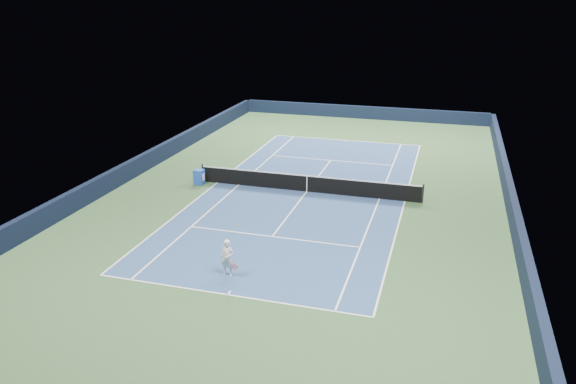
# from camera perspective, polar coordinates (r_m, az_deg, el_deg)

# --- Properties ---
(ground) EXTENTS (40.00, 40.00, 0.00)m
(ground) POSITION_cam_1_polar(r_m,az_deg,el_deg) (31.82, 1.92, 0.04)
(ground) COLOR #2E4E2A
(ground) RESTS_ON ground
(wall_far) EXTENTS (22.00, 0.35, 1.10)m
(wall_far) POSITION_cam_1_polar(r_m,az_deg,el_deg) (50.43, 7.64, 8.02)
(wall_far) COLOR black
(wall_far) RESTS_ON ground
(wall_right) EXTENTS (0.35, 40.00, 1.10)m
(wall_right) POSITION_cam_1_polar(r_m,az_deg,el_deg) (30.96, 21.72, -0.93)
(wall_right) COLOR black
(wall_right) RESTS_ON ground
(wall_left) EXTENTS (0.35, 40.00, 1.10)m
(wall_left) POSITION_cam_1_polar(r_m,az_deg,el_deg) (35.75, -15.13, 2.53)
(wall_left) COLOR black
(wall_left) RESTS_ON ground
(court_surface) EXTENTS (10.97, 23.77, 0.01)m
(court_surface) POSITION_cam_1_polar(r_m,az_deg,el_deg) (31.82, 1.92, 0.04)
(court_surface) COLOR navy
(court_surface) RESTS_ON ground
(baseline_far) EXTENTS (10.97, 0.08, 0.00)m
(baseline_far) POSITION_cam_1_polar(r_m,az_deg,el_deg) (42.93, 5.92, 5.25)
(baseline_far) COLOR white
(baseline_far) RESTS_ON ground
(baseline_near) EXTENTS (10.97, 0.08, 0.00)m
(baseline_near) POSITION_cam_1_polar(r_m,az_deg,el_deg) (21.55, -6.16, -10.34)
(baseline_near) COLOR white
(baseline_near) RESTS_ON ground
(sideline_doubles_right) EXTENTS (0.08, 23.77, 0.00)m
(sideline_doubles_right) POSITION_cam_1_polar(r_m,az_deg,el_deg) (31.01, 11.78, -0.92)
(sideline_doubles_right) COLOR white
(sideline_doubles_right) RESTS_ON ground
(sideline_doubles_left) EXTENTS (0.08, 23.77, 0.00)m
(sideline_doubles_left) POSITION_cam_1_polar(r_m,az_deg,el_deg) (33.52, -7.20, 0.95)
(sideline_doubles_left) COLOR white
(sideline_doubles_left) RESTS_ON ground
(sideline_singles_right) EXTENTS (0.08, 23.77, 0.00)m
(sideline_singles_right) POSITION_cam_1_polar(r_m,az_deg,el_deg) (31.12, 9.27, -0.67)
(sideline_singles_right) COLOR white
(sideline_singles_right) RESTS_ON ground
(sideline_singles_left) EXTENTS (0.08, 23.77, 0.00)m
(sideline_singles_left) POSITION_cam_1_polar(r_m,az_deg,el_deg) (33.02, -5.01, 0.74)
(sideline_singles_left) COLOR white
(sideline_singles_left) RESTS_ON ground
(service_line_far) EXTENTS (8.23, 0.08, 0.00)m
(service_line_far) POSITION_cam_1_polar(r_m,az_deg,el_deg) (37.74, 4.36, 3.23)
(service_line_far) COLOR white
(service_line_far) RESTS_ON ground
(service_line_near) EXTENTS (8.23, 0.08, 0.00)m
(service_line_near) POSITION_cam_1_polar(r_m,az_deg,el_deg) (26.12, -1.62, -4.54)
(service_line_near) COLOR white
(service_line_near) RESTS_ON ground
(center_service_line) EXTENTS (0.08, 12.80, 0.00)m
(center_service_line) POSITION_cam_1_polar(r_m,az_deg,el_deg) (31.82, 1.92, 0.05)
(center_service_line) COLOR white
(center_service_line) RESTS_ON ground
(center_mark_far) EXTENTS (0.08, 0.30, 0.00)m
(center_mark_far) POSITION_cam_1_polar(r_m,az_deg,el_deg) (42.78, 5.88, 5.20)
(center_mark_far) COLOR white
(center_mark_far) RESTS_ON ground
(center_mark_near) EXTENTS (0.08, 0.30, 0.00)m
(center_mark_near) POSITION_cam_1_polar(r_m,az_deg,el_deg) (21.67, -6.01, -10.15)
(center_mark_near) COLOR white
(center_mark_near) RESTS_ON ground
(tennis_net) EXTENTS (12.90, 0.10, 1.07)m
(tennis_net) POSITION_cam_1_polar(r_m,az_deg,el_deg) (31.65, 1.93, 0.90)
(tennis_net) COLOR black
(tennis_net) RESTS_ON ground
(sponsor_cube) EXTENTS (0.60, 0.51, 0.88)m
(sponsor_cube) POSITION_cam_1_polar(r_m,az_deg,el_deg) (33.31, -9.01, 1.52)
(sponsor_cube) COLOR blue
(sponsor_cube) RESTS_ON ground
(tennis_player) EXTENTS (0.74, 1.22, 1.79)m
(tennis_player) POSITION_cam_1_polar(r_m,az_deg,el_deg) (22.56, -6.16, -6.68)
(tennis_player) COLOR white
(tennis_player) RESTS_ON ground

